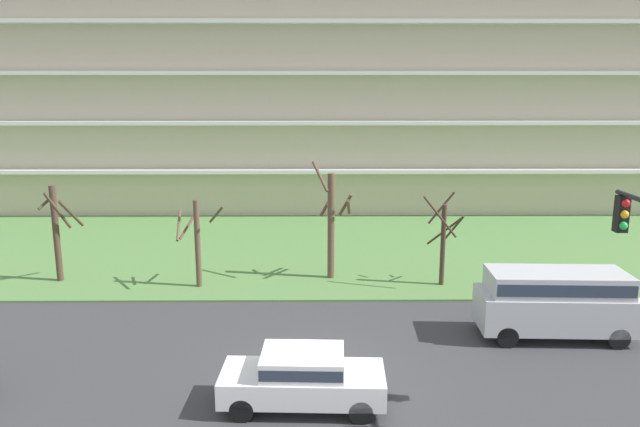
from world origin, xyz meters
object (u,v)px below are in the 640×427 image
Objects in this scene: tree_far_left at (57,230)px; tree_left at (197,240)px; sedan_white_center_right at (303,376)px; van_silver_near_left at (556,299)px; tree_right at (443,239)px; tree_center at (332,221)px.

tree_far_left is 1.12× the size of tree_left.
sedan_white_center_right is (4.65, -9.79, -1.26)m from tree_left.
van_silver_near_left is at bearing -17.33° from tree_far_left.
tree_left reaches higher than van_silver_near_left.
tree_right is at bearing 61.87° from sedan_white_center_right.
tree_right reaches higher than van_silver_near_left.
tree_right is (10.48, 0.17, -0.02)m from tree_left.
sedan_white_center_right is at bearing -95.73° from tree_center.
tree_right is 6.15m from van_silver_near_left.
sedan_white_center_right is at bearing -64.59° from tree_left.
tree_far_left is at bearing 177.94° from tree_right.
tree_center is 1.01× the size of van_silver_near_left.
tree_left is 10.48m from tree_right.
tree_left is 0.73× the size of van_silver_near_left.
tree_center reaches higher than tree_right.
tree_right reaches higher than sedan_white_center_right.
tree_left is 0.86× the size of sedan_white_center_right.
tree_center is at bearing 86.48° from sedan_white_center_right.
tree_far_left is 0.97× the size of sedan_white_center_right.
tree_far_left is 20.37m from van_silver_near_left.
tree_center is 9.92m from van_silver_near_left.
tree_center is at bearing -38.25° from van_silver_near_left.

